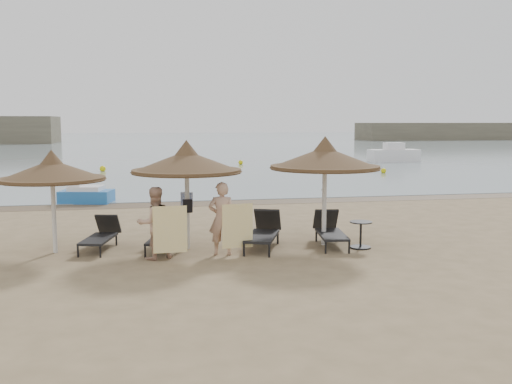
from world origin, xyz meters
The scene contains 21 objects.
ground centered at (0.00, 0.00, 0.00)m, with size 160.00×160.00×0.00m, color #937B57.
sea centered at (0.00, 80.00, 0.01)m, with size 200.00×140.00×0.03m, color slate.
wet_sand_strip centered at (0.00, 9.40, 0.00)m, with size 200.00×1.60×0.01m, color brown.
palapa_left centered at (-3.95, 1.51, 2.05)m, with size 2.60×2.60×2.58m.
palapa_center centered at (-0.67, 1.34, 2.23)m, with size 2.82×2.82×2.80m.
palapa_right centered at (2.92, 1.13, 2.29)m, with size 2.91×2.91×2.88m.
lounger_far_left centered at (-2.85, 1.77, 0.37)m, with size 1.00×1.90×0.81m.
lounger_near_left centered at (-1.24, 1.44, 0.37)m, with size 1.04×1.91×0.81m.
lounger_near_right centered at (1.29, 1.15, 0.42)m, with size 1.36×2.17×0.92m.
lounger_far_right centered at (3.08, 1.11, 0.39)m, with size 0.91×2.03×0.88m.
side_table centered at (3.73, 0.56, 0.33)m, with size 0.58×0.58×0.70m.
person_left centered at (-1.51, 0.38, 1.00)m, with size 0.92×0.60×2.01m, color tan.
person_right centered at (0.11, 0.51, 1.05)m, with size 0.96×0.62×2.09m, color tan.
towel_left centered at (-1.16, 0.03, 0.76)m, with size 0.79×0.04×1.11m.
towel_right centered at (0.46, 0.26, 0.75)m, with size 0.77×0.13×1.08m.
bag_patterned centered at (-0.67, 1.52, 1.25)m, with size 0.31×0.21×0.38m.
bag_dark centered at (-0.67, 1.18, 1.13)m, with size 0.24×0.09×0.33m.
pedal_boat centered at (-4.10, 10.51, 0.35)m, with size 2.22×1.61×0.94m.
buoy_left centered at (-4.47, 25.00, 0.20)m, with size 0.39×0.39×0.39m, color yellow.
buoy_mid centered at (5.34, 29.31, 0.17)m, with size 0.35×0.35×0.35m, color yellow.
buoy_right centered at (12.99, 20.43, 0.17)m, with size 0.34×0.34×0.34m, color yellow.
Camera 1 is at (-1.67, -13.14, 3.26)m, focal length 40.00 mm.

